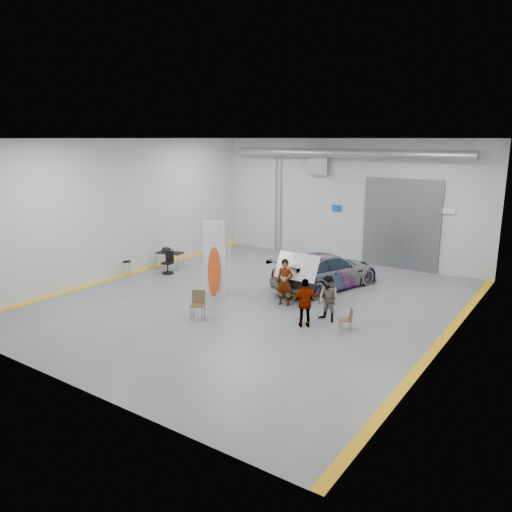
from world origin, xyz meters
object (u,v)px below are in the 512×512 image
Objects in this scene: person_a at (285,282)px; person_c at (305,303)px; folding_chair_far at (345,324)px; shop_stool at (127,269)px; surfboard_display at (213,264)px; sedan_car at (326,271)px; office_chair at (169,264)px; folding_chair_near at (198,310)px; work_table at (169,252)px; person_b at (329,299)px.

person_a is 1.07× the size of person_c.
shop_stool is at bearing -126.61° from folding_chair_far.
surfboard_display is (-4.61, 0.90, 0.46)m from person_c.
person_c is at bearing -28.00° from surfboard_display.
sedan_car is 7.20m from office_chair.
folding_chair_near is at bearing -51.08° from office_chair.
sedan_car is at bearing -107.54° from person_c.
shop_stool is at bearing 131.75° from folding_chair_near.
surfboard_display is (-2.92, -0.58, 0.40)m from person_a.
work_table is at bearing 137.85° from surfboard_display.
surfboard_display reaches higher than sedan_car.
sedan_car is 4.52m from person_c.
office_chair is at bearing -135.35° from folding_chair_far.
shop_stool is (-9.84, -0.07, -0.43)m from person_b.
work_table is at bearing 155.82° from person_a.
work_table is (-10.23, 2.59, 0.53)m from folding_chair_far.
surfboard_display reaches higher than shop_stool.
person_a is 1.11× the size of person_b.
person_a reaches higher than folding_chair_far.
person_b is (2.08, -0.60, -0.08)m from person_a.
surfboard_display is (-3.18, -3.39, 0.54)m from sedan_car.
folding_chair_near is at bearing -20.32° from shop_stool.
folding_chair_near is (-1.93, -5.73, -0.43)m from sedan_car.
folding_chair_near is 6.50m from shop_stool.
person_b is at bearing -149.82° from person_c.
shop_stool is 1.83m from office_chair.
shop_stool is (-6.10, 2.26, 0.05)m from folding_chair_near.
surfboard_display reaches higher than folding_chair_near.
surfboard_display is 4.01× the size of folding_chair_far.
shop_stool is 2.23m from work_table.
office_chair reaches higher than shop_stool.
surfboard_display is at bearing -25.18° from work_table.
sedan_car is 4.79m from folding_chair_far.
work_table is (-5.61, 4.39, 0.47)m from folding_chair_near.
sedan_car is 3.19× the size of person_b.
work_table is (-8.96, 2.95, -0.04)m from person_c.
folding_chair_far is 0.58× the size of work_table.
folding_chair_far is at bearing 159.78° from person_c.
person_b reaches higher than office_chair.
folding_chair_near is at bearing -38.06° from work_table.
person_a is 3.42m from folding_chair_near.
folding_chair_near is (1.26, -2.35, -0.97)m from surfboard_display.
person_a is at bearing -77.25° from person_c.
person_c is 2.08× the size of folding_chair_far.
shop_stool is (-7.76, -0.67, -0.52)m from person_a.
person_b is at bearing -155.00° from folding_chair_far.
sedan_car is at bearing 2.00° from office_chair.
person_b is 0.97× the size of person_c.
sedan_car is 3.09× the size of person_c.
folding_chair_far is at bearing -19.73° from person_b.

